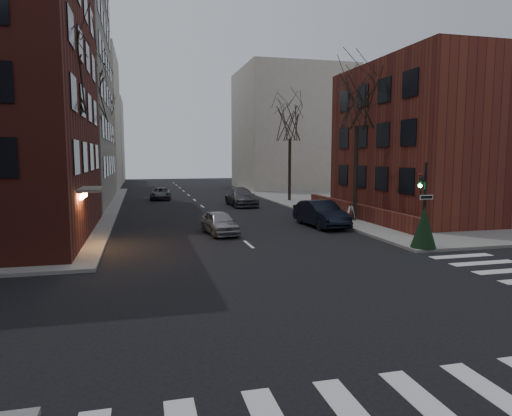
{
  "coord_description": "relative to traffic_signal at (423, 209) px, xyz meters",
  "views": [
    {
      "loc": [
        -5.2,
        -10.14,
        4.48
      ],
      "look_at": [
        0.06,
        10.71,
        2.0
      ],
      "focal_mm": 32.0,
      "sensor_mm": 36.0,
      "label": 1
    }
  ],
  "objects": [
    {
      "name": "parked_sedan",
      "position": [
        -2.18,
        7.53,
        -1.09
      ],
      "size": [
        2.15,
        5.11,
        1.64
      ],
      "primitive_type": "imported",
      "rotation": [
        0.0,
        0.0,
        0.08
      ],
      "color": "black",
      "rests_on": "ground"
    },
    {
      "name": "tree_left_b",
      "position": [
        -16.74,
        17.01,
        7.0
      ],
      "size": [
        4.4,
        4.4,
        10.8
      ],
      "color": "#2D231C",
      "rests_on": "sidewalk_far_left"
    },
    {
      "name": "building_distant_ra",
      "position": [
        7.06,
        41.01,
        6.09
      ],
      "size": [
        14.0,
        14.0,
        16.0
      ],
      "primitive_type": "cube",
      "color": "beige",
      "rests_on": "ground"
    },
    {
      "name": "building_distant_la",
      "position": [
        -22.94,
        46.01,
        7.09
      ],
      "size": [
        14.0,
        16.0,
        18.0
      ],
      "primitive_type": "cube",
      "color": "beige",
      "rests_on": "ground"
    },
    {
      "name": "car_lane_far",
      "position": [
        -11.23,
        28.5,
        -1.3
      ],
      "size": [
        2.31,
        4.49,
        1.21
      ],
      "primitive_type": "imported",
      "rotation": [
        0.0,
        0.0,
        -0.07
      ],
      "color": "#424247",
      "rests_on": "ground"
    },
    {
      "name": "car_lane_silver",
      "position": [
        -8.85,
        6.37,
        -1.25
      ],
      "size": [
        1.95,
        4.02,
        1.32
      ],
      "primitive_type": "imported",
      "rotation": [
        0.0,
        0.0,
        0.1
      ],
      "color": "#959499",
      "rests_on": "ground"
    },
    {
      "name": "building_distant_lb",
      "position": [
        -20.94,
        63.01,
        5.09
      ],
      "size": [
        10.0,
        12.0,
        14.0
      ],
      "primitive_type": "cube",
      "color": "beige",
      "rests_on": "ground"
    },
    {
      "name": "tree_left_c",
      "position": [
        -16.74,
        31.01,
        6.12
      ],
      "size": [
        3.96,
        3.96,
        9.72
      ],
      "color": "#2D231C",
      "rests_on": "sidewalk_far_left"
    },
    {
      "name": "low_wall_right",
      "position": [
        1.36,
        10.01,
        -1.26
      ],
      "size": [
        0.35,
        16.0,
        1.0
      ],
      "primitive_type": "cube",
      "color": "maroon",
      "rests_on": "sidewalk_far_right"
    },
    {
      "name": "evergreen_shrub",
      "position": [
        -0.27,
        -0.49,
        -0.78
      ],
      "size": [
        1.53,
        1.53,
        1.96
      ],
      "primitive_type": "cone",
      "rotation": [
        0.0,
        0.0,
        0.39
      ],
      "color": "#16331C",
      "rests_on": "sidewalk_far_right"
    },
    {
      "name": "sandwich_board",
      "position": [
        0.63,
        9.08,
        -1.3
      ],
      "size": [
        0.55,
        0.66,
        0.92
      ],
      "primitive_type": "cube",
      "rotation": [
        0.0,
        0.0,
        -0.27
      ],
      "color": "white",
      "rests_on": "sidewalk_far_right"
    },
    {
      "name": "tree_right_b",
      "position": [
        0.86,
        23.01,
        5.68
      ],
      "size": [
        3.74,
        3.74,
        9.18
      ],
      "color": "#2D231C",
      "rests_on": "sidewalk_far_right"
    },
    {
      "name": "sidewalk_far_right",
      "position": [
        21.06,
        21.01,
        -1.83
      ],
      "size": [
        44.0,
        44.0,
        0.15
      ],
      "primitive_type": "cube",
      "color": "gray",
      "rests_on": "ground"
    },
    {
      "name": "streetlamp_near",
      "position": [
        -16.14,
        13.01,
        2.33
      ],
      "size": [
        0.36,
        0.36,
        6.28
      ],
      "color": "black",
      "rests_on": "sidewalk_far_left"
    },
    {
      "name": "traffic_signal",
      "position": [
        0.0,
        0.0,
        0.0
      ],
      "size": [
        0.76,
        0.44,
        4.0
      ],
      "color": "black",
      "rests_on": "sidewalk_far_right"
    },
    {
      "name": "tree_right_a",
      "position": [
        0.86,
        9.01,
        6.12
      ],
      "size": [
        3.96,
        3.96,
        9.72
      ],
      "color": "#2D231C",
      "rests_on": "sidewalk_far_right"
    },
    {
      "name": "ground",
      "position": [
        -7.94,
        -8.99,
        -1.91
      ],
      "size": [
        160.0,
        160.0,
        0.0
      ],
      "primitive_type": "plane",
      "color": "black",
      "rests_on": "ground"
    },
    {
      "name": "car_lane_gray",
      "position": [
        -4.49,
        20.54,
        -1.13
      ],
      "size": [
        2.34,
        5.42,
        1.55
      ],
      "primitive_type": "imported",
      "rotation": [
        0.0,
        0.0,
        0.03
      ],
      "color": "#404146",
      "rests_on": "ground"
    },
    {
      "name": "building_right_brick",
      "position": [
        8.56,
        10.01,
        3.59
      ],
      "size": [
        12.0,
        14.0,
        11.0
      ],
      "primitive_type": "cube",
      "color": "maroon",
      "rests_on": "ground"
    },
    {
      "name": "streetlamp_far",
      "position": [
        -16.14,
        33.01,
        2.33
      ],
      "size": [
        0.36,
        0.36,
        6.28
      ],
      "color": "black",
      "rests_on": "sidewalk_far_left"
    },
    {
      "name": "tree_left_a",
      "position": [
        -16.74,
        5.01,
        6.56
      ],
      "size": [
        4.18,
        4.18,
        10.26
      ],
      "color": "#2D231C",
      "rests_on": "sidewalk_far_left"
    }
  ]
}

